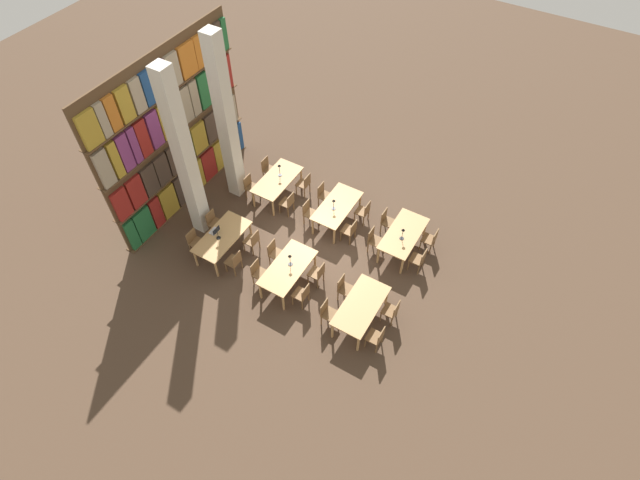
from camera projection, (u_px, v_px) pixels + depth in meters
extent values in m
plane|color=#4C3828|center=(314.00, 251.00, 16.12)|extent=(40.00, 40.00, 0.00)
cube|color=brown|center=(174.00, 132.00, 15.65)|extent=(6.10, 0.06, 5.50)
cube|color=brown|center=(192.00, 193.00, 17.76)|extent=(6.10, 0.35, 0.03)
cube|color=#236B38|center=(131.00, 234.00, 15.75)|extent=(0.33, 0.20, 1.18)
cube|color=#236B38|center=(143.00, 224.00, 16.04)|extent=(0.65, 0.20, 1.18)
cube|color=maroon|center=(156.00, 212.00, 16.36)|extent=(0.40, 0.20, 1.18)
cube|color=#B7932D|center=(168.00, 201.00, 16.68)|extent=(0.66, 0.20, 1.18)
cube|color=#47382D|center=(182.00, 188.00, 17.08)|extent=(0.69, 0.20, 1.18)
cube|color=orange|center=(192.00, 178.00, 17.38)|extent=(0.27, 0.20, 1.18)
cube|color=#B7932D|center=(199.00, 173.00, 17.57)|extent=(0.30, 0.20, 1.18)
cube|color=maroon|center=(208.00, 164.00, 17.84)|extent=(0.65, 0.20, 1.18)
cube|color=#B7932D|center=(219.00, 153.00, 18.22)|extent=(0.66, 0.20, 1.18)
cube|color=tan|center=(231.00, 143.00, 18.60)|extent=(0.68, 0.20, 1.18)
cube|color=navy|center=(239.00, 136.00, 18.87)|extent=(0.19, 0.20, 1.18)
cube|color=brown|center=(183.00, 164.00, 16.69)|extent=(6.10, 0.35, 0.03)
cube|color=maroon|center=(121.00, 204.00, 14.79)|extent=(0.52, 0.20, 1.06)
cube|color=maroon|center=(135.00, 191.00, 15.12)|extent=(0.55, 0.20, 1.06)
cube|color=#47382D|center=(149.00, 180.00, 15.44)|extent=(0.52, 0.20, 1.06)
cube|color=#47382D|center=(161.00, 169.00, 15.74)|extent=(0.52, 0.20, 1.06)
cube|color=#47382D|center=(174.00, 158.00, 16.08)|extent=(0.57, 0.20, 1.06)
cube|color=#236B38|center=(186.00, 148.00, 16.40)|extent=(0.51, 0.20, 1.06)
cube|color=#B7932D|center=(198.00, 138.00, 16.74)|extent=(0.63, 0.20, 1.06)
cube|color=#47382D|center=(210.00, 127.00, 17.09)|extent=(0.54, 0.20, 1.06)
cube|color=tan|center=(222.00, 117.00, 17.45)|extent=(0.70, 0.20, 1.06)
cube|color=tan|center=(231.00, 109.00, 17.75)|extent=(0.34, 0.20, 1.06)
cube|color=brown|center=(174.00, 132.00, 15.63)|extent=(6.10, 0.35, 0.03)
cube|color=tan|center=(103.00, 168.00, 13.65)|extent=(0.42, 0.20, 1.20)
cube|color=#B7932D|center=(114.00, 160.00, 13.88)|extent=(0.27, 0.20, 1.20)
cube|color=#84387A|center=(124.00, 152.00, 14.07)|extent=(0.37, 0.20, 1.20)
cube|color=#84387A|center=(133.00, 145.00, 14.27)|extent=(0.25, 0.20, 1.20)
cube|color=maroon|center=(142.00, 138.00, 14.47)|extent=(0.39, 0.20, 1.20)
cube|color=#84387A|center=(153.00, 129.00, 14.73)|extent=(0.43, 0.20, 1.20)
cube|color=#B7932D|center=(162.00, 122.00, 14.94)|extent=(0.26, 0.20, 1.20)
cube|color=#84387A|center=(170.00, 116.00, 15.14)|extent=(0.34, 0.20, 1.20)
cube|color=tan|center=(182.00, 107.00, 15.43)|extent=(0.68, 0.20, 1.20)
cube|color=tan|center=(193.00, 98.00, 15.73)|extent=(0.33, 0.20, 1.20)
cube|color=#236B38|center=(202.00, 90.00, 15.98)|extent=(0.44, 0.20, 1.20)
cube|color=#B7932D|center=(213.00, 82.00, 16.28)|extent=(0.57, 0.20, 1.20)
cube|color=maroon|center=(224.00, 74.00, 16.60)|extent=(0.55, 0.20, 1.20)
cube|color=brown|center=(163.00, 94.00, 14.57)|extent=(6.10, 0.35, 0.03)
cube|color=#B7932D|center=(88.00, 129.00, 12.69)|extent=(0.56, 0.20, 1.02)
cube|color=tan|center=(101.00, 120.00, 12.94)|extent=(0.26, 0.20, 1.02)
cube|color=orange|center=(111.00, 113.00, 13.12)|extent=(0.33, 0.20, 1.02)
cube|color=#B7932D|center=(123.00, 104.00, 13.37)|extent=(0.44, 0.20, 1.02)
cube|color=tan|center=(136.00, 95.00, 13.63)|extent=(0.38, 0.20, 1.02)
cube|color=navy|center=(150.00, 85.00, 13.93)|extent=(0.61, 0.20, 1.02)
cube|color=#84387A|center=(162.00, 77.00, 14.20)|extent=(0.26, 0.20, 1.02)
cube|color=tan|center=(172.00, 70.00, 14.43)|extent=(0.48, 0.20, 1.02)
cube|color=orange|center=(186.00, 60.00, 14.78)|extent=(0.65, 0.20, 1.02)
cube|color=orange|center=(198.00, 51.00, 15.07)|extent=(0.38, 0.20, 1.02)
cube|color=#B7932D|center=(208.00, 44.00, 15.35)|extent=(0.47, 0.20, 1.02)
cube|color=#47382D|center=(217.00, 38.00, 15.58)|extent=(0.25, 0.20, 1.02)
cube|color=#236B38|center=(223.00, 34.00, 15.74)|extent=(0.22, 0.20, 1.02)
cube|color=silver|center=(185.00, 158.00, 14.48)|extent=(0.46, 0.46, 6.00)
cube|color=silver|center=(226.00, 122.00, 15.56)|extent=(0.46, 0.46, 6.00)
cube|color=tan|center=(361.00, 305.00, 13.92)|extent=(1.95, 0.97, 0.04)
cylinder|color=tan|center=(358.00, 344.00, 13.60)|extent=(0.07, 0.07, 0.73)
cylinder|color=tan|center=(387.00, 296.00, 14.58)|extent=(0.07, 0.07, 0.73)
cylinder|color=tan|center=(332.00, 330.00, 13.86)|extent=(0.07, 0.07, 0.73)
cylinder|color=tan|center=(362.00, 284.00, 14.84)|extent=(0.07, 0.07, 0.73)
cylinder|color=brown|center=(365.00, 343.00, 13.78)|extent=(0.04, 0.04, 0.43)
cylinder|color=brown|center=(371.00, 333.00, 13.97)|extent=(0.04, 0.04, 0.43)
cylinder|color=brown|center=(376.00, 349.00, 13.67)|extent=(0.04, 0.04, 0.43)
cylinder|color=brown|center=(382.00, 339.00, 13.86)|extent=(0.04, 0.04, 0.43)
cube|color=brown|center=(374.00, 337.00, 13.64)|extent=(0.42, 0.40, 0.04)
cube|color=brown|center=(381.00, 336.00, 13.40)|extent=(0.40, 0.03, 0.42)
cylinder|color=brown|center=(338.00, 316.00, 14.32)|extent=(0.04, 0.04, 0.43)
cylinder|color=brown|center=(332.00, 326.00, 14.12)|extent=(0.04, 0.04, 0.43)
cylinder|color=brown|center=(328.00, 311.00, 14.43)|extent=(0.04, 0.04, 0.43)
cylinder|color=brown|center=(321.00, 320.00, 14.23)|extent=(0.04, 0.04, 0.43)
cube|color=brown|center=(330.00, 314.00, 14.09)|extent=(0.42, 0.40, 0.04)
cube|color=brown|center=(324.00, 307.00, 13.98)|extent=(0.40, 0.03, 0.42)
cylinder|color=brown|center=(381.00, 317.00, 14.31)|extent=(0.04, 0.04, 0.43)
cylinder|color=brown|center=(386.00, 308.00, 14.51)|extent=(0.04, 0.04, 0.43)
cylinder|color=brown|center=(391.00, 322.00, 14.20)|extent=(0.04, 0.04, 0.43)
cylinder|color=brown|center=(397.00, 313.00, 14.40)|extent=(0.04, 0.04, 0.43)
cube|color=brown|center=(390.00, 310.00, 14.17)|extent=(0.42, 0.40, 0.04)
cube|color=brown|center=(397.00, 309.00, 13.93)|extent=(0.40, 0.03, 0.42)
cylinder|color=brown|center=(354.00, 292.00, 14.85)|extent=(0.04, 0.04, 0.43)
cylinder|color=brown|center=(348.00, 301.00, 14.66)|extent=(0.04, 0.04, 0.43)
cylinder|color=brown|center=(344.00, 287.00, 14.96)|extent=(0.04, 0.04, 0.43)
cylinder|color=brown|center=(338.00, 296.00, 14.77)|extent=(0.04, 0.04, 0.43)
cube|color=brown|center=(346.00, 289.00, 14.63)|extent=(0.42, 0.40, 0.04)
cube|color=brown|center=(341.00, 282.00, 14.51)|extent=(0.40, 0.03, 0.42)
cube|color=tan|center=(404.00, 234.00, 15.60)|extent=(1.95, 0.97, 0.04)
cylinder|color=tan|center=(402.00, 266.00, 15.28)|extent=(0.07, 0.07, 0.73)
cylinder|color=tan|center=(425.00, 228.00, 16.26)|extent=(0.07, 0.07, 0.73)
cylinder|color=tan|center=(378.00, 255.00, 15.54)|extent=(0.07, 0.07, 0.73)
cylinder|color=tan|center=(402.00, 219.00, 16.52)|extent=(0.07, 0.07, 0.73)
cylinder|color=brown|center=(408.00, 265.00, 15.48)|extent=(0.04, 0.04, 0.43)
cylinder|color=brown|center=(413.00, 257.00, 15.67)|extent=(0.04, 0.04, 0.43)
cylinder|color=brown|center=(418.00, 270.00, 15.37)|extent=(0.04, 0.04, 0.43)
cylinder|color=brown|center=(423.00, 262.00, 15.56)|extent=(0.04, 0.04, 0.43)
cube|color=brown|center=(417.00, 259.00, 15.34)|extent=(0.42, 0.40, 0.04)
cube|color=brown|center=(424.00, 257.00, 15.10)|extent=(0.40, 0.03, 0.42)
cylinder|color=brown|center=(382.00, 244.00, 16.02)|extent=(0.04, 0.04, 0.43)
cylinder|color=brown|center=(377.00, 252.00, 15.82)|extent=(0.04, 0.04, 0.43)
cylinder|color=brown|center=(373.00, 240.00, 16.13)|extent=(0.04, 0.04, 0.43)
cylinder|color=brown|center=(368.00, 247.00, 15.93)|extent=(0.04, 0.04, 0.43)
cube|color=brown|center=(376.00, 241.00, 15.79)|extent=(0.42, 0.40, 0.04)
cube|color=brown|center=(371.00, 234.00, 15.68)|extent=(0.40, 0.03, 0.42)
cylinder|color=brown|center=(420.00, 245.00, 15.98)|extent=(0.04, 0.04, 0.43)
cylinder|color=brown|center=(425.00, 238.00, 16.18)|extent=(0.04, 0.04, 0.43)
cylinder|color=brown|center=(430.00, 250.00, 15.87)|extent=(0.04, 0.04, 0.43)
cylinder|color=brown|center=(434.00, 242.00, 16.07)|extent=(0.04, 0.04, 0.43)
cube|color=brown|center=(429.00, 239.00, 15.85)|extent=(0.42, 0.40, 0.04)
cube|color=brown|center=(435.00, 237.00, 15.61)|extent=(0.40, 0.03, 0.42)
cylinder|color=brown|center=(395.00, 225.00, 16.53)|extent=(0.04, 0.04, 0.43)
cylinder|color=brown|center=(390.00, 232.00, 16.33)|extent=(0.04, 0.04, 0.43)
cylinder|color=brown|center=(385.00, 221.00, 16.64)|extent=(0.04, 0.04, 0.43)
cylinder|color=brown|center=(381.00, 228.00, 16.44)|extent=(0.04, 0.04, 0.43)
cube|color=brown|center=(388.00, 222.00, 16.30)|extent=(0.42, 0.40, 0.04)
cube|color=brown|center=(384.00, 215.00, 16.18)|extent=(0.40, 0.03, 0.42)
cylinder|color=black|center=(402.00, 238.00, 15.44)|extent=(0.14, 0.14, 0.01)
cylinder|color=black|center=(402.00, 234.00, 15.29)|extent=(0.02, 0.02, 0.37)
cone|color=black|center=(403.00, 230.00, 15.12)|extent=(0.11, 0.11, 0.07)
cube|color=tan|center=(288.00, 267.00, 14.76)|extent=(1.95, 0.97, 0.04)
cylinder|color=tan|center=(283.00, 303.00, 14.44)|extent=(0.07, 0.07, 0.73)
cylinder|color=tan|center=(315.00, 260.00, 15.42)|extent=(0.07, 0.07, 0.73)
cylinder|color=tan|center=(260.00, 291.00, 14.70)|extent=(0.07, 0.07, 0.73)
cylinder|color=tan|center=(293.00, 250.00, 15.68)|extent=(0.07, 0.07, 0.73)
cylinder|color=brown|center=(292.00, 300.00, 14.66)|extent=(0.04, 0.04, 0.43)
cylinder|color=brown|center=(299.00, 291.00, 14.86)|extent=(0.04, 0.04, 0.43)
cylinder|color=brown|center=(302.00, 305.00, 14.55)|extent=(0.04, 0.04, 0.43)
cylinder|color=brown|center=(309.00, 296.00, 14.75)|extent=(0.04, 0.04, 0.43)
cube|color=brown|center=(300.00, 294.00, 14.53)|extent=(0.42, 0.40, 0.04)
cube|color=brown|center=(306.00, 292.00, 14.29)|extent=(0.40, 0.03, 0.42)
cylinder|color=brown|center=(269.00, 277.00, 15.21)|extent=(0.04, 0.04, 0.43)
cylinder|color=brown|center=(263.00, 285.00, 15.01)|extent=(0.04, 0.04, 0.43)
cylinder|color=brown|center=(260.00, 272.00, 15.32)|extent=(0.04, 0.04, 0.43)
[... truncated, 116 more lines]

